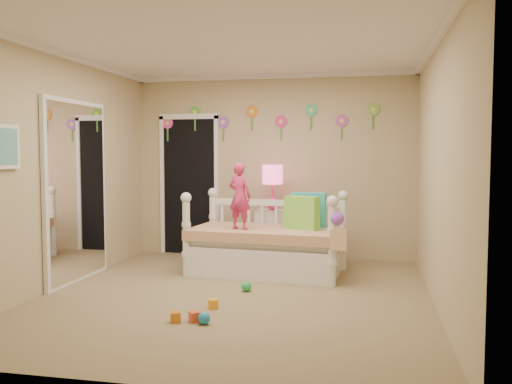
% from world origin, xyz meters
% --- Properties ---
extents(floor, '(4.00, 4.50, 0.01)m').
position_xyz_m(floor, '(0.00, 0.00, 0.00)').
color(floor, '#7F684C').
rests_on(floor, ground).
extents(ceiling, '(4.00, 4.50, 0.01)m').
position_xyz_m(ceiling, '(0.00, 0.00, 2.60)').
color(ceiling, white).
rests_on(ceiling, floor).
extents(back_wall, '(4.00, 0.01, 2.60)m').
position_xyz_m(back_wall, '(0.00, 2.25, 1.30)').
color(back_wall, tan).
rests_on(back_wall, floor).
extents(left_wall, '(0.01, 4.50, 2.60)m').
position_xyz_m(left_wall, '(-2.00, 0.00, 1.30)').
color(left_wall, tan).
rests_on(left_wall, floor).
extents(right_wall, '(0.01, 4.50, 2.60)m').
position_xyz_m(right_wall, '(2.00, 0.00, 1.30)').
color(right_wall, tan).
rests_on(right_wall, floor).
extents(crown_molding, '(4.00, 4.50, 0.06)m').
position_xyz_m(crown_molding, '(0.00, 0.00, 2.57)').
color(crown_molding, white).
rests_on(crown_molding, ceiling).
extents(daybed, '(1.95, 1.17, 1.02)m').
position_xyz_m(daybed, '(0.12, 1.15, 0.51)').
color(daybed, white).
rests_on(daybed, floor).
extents(pillow_turquoise, '(0.44, 0.17, 0.43)m').
position_xyz_m(pillow_turquoise, '(0.61, 1.36, 0.78)').
color(pillow_turquoise, '#22A9AC').
rests_on(pillow_turquoise, daybed).
extents(pillow_lime, '(0.45, 0.31, 0.40)m').
position_xyz_m(pillow_lime, '(0.56, 1.13, 0.77)').
color(pillow_lime, '#7FDC43').
rests_on(pillow_lime, daybed).
extents(child, '(0.34, 0.28, 0.81)m').
position_xyz_m(child, '(-0.18, 0.97, 0.97)').
color(child, '#CF2F63').
rests_on(child, daybed).
extents(nightstand, '(0.43, 0.33, 0.72)m').
position_xyz_m(nightstand, '(0.07, 1.87, 0.36)').
color(nightstand, white).
rests_on(nightstand, floor).
extents(table_lamp, '(0.28, 0.28, 0.61)m').
position_xyz_m(table_lamp, '(0.07, 1.87, 1.12)').
color(table_lamp, '#F32076').
rests_on(table_lamp, nightstand).
extents(closet_doorway, '(0.90, 0.04, 2.07)m').
position_xyz_m(closet_doorway, '(-1.25, 2.23, 1.03)').
color(closet_doorway, black).
rests_on(closet_doorway, back_wall).
extents(flower_decals, '(3.40, 0.02, 0.50)m').
position_xyz_m(flower_decals, '(-0.09, 2.24, 1.94)').
color(flower_decals, '#B2668C').
rests_on(flower_decals, back_wall).
extents(mirror_closet, '(0.07, 1.30, 2.10)m').
position_xyz_m(mirror_closet, '(-1.96, 0.30, 1.05)').
color(mirror_closet, white).
rests_on(mirror_closet, left_wall).
extents(wall_picture, '(0.05, 0.34, 0.42)m').
position_xyz_m(wall_picture, '(-1.97, -0.90, 1.55)').
color(wall_picture, white).
rests_on(wall_picture, left_wall).
extents(hanging_bag, '(0.20, 0.16, 0.36)m').
position_xyz_m(hanging_bag, '(1.01, 0.60, 0.62)').
color(hanging_bag, beige).
rests_on(hanging_bag, daybed).
extents(toy_scatter, '(1.16, 1.48, 0.11)m').
position_xyz_m(toy_scatter, '(-0.27, -0.33, 0.06)').
color(toy_scatter, '#996666').
rests_on(toy_scatter, floor).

